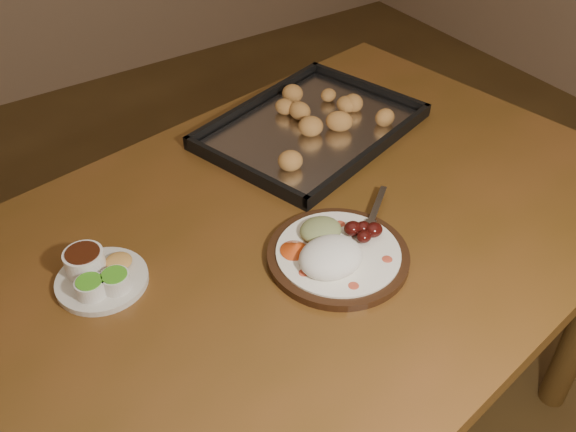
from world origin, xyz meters
TOP-DOWN VIEW (x-y plane):
  - ground at (0.00, 0.00)m, footprint 4.00×4.00m
  - dining_table at (-0.21, -0.23)m, footprint 1.63×1.13m
  - dinner_plate at (-0.15, -0.33)m, footprint 0.31×0.25m
  - condiment_saucer at (-0.52, -0.15)m, footprint 0.15×0.15m
  - baking_tray at (0.05, 0.03)m, footprint 0.54×0.46m

SIDE VIEW (x-z plane):
  - ground at x=0.00m, z-range 0.00..0.00m
  - dining_table at x=-0.21m, z-range 0.28..1.03m
  - baking_tray at x=0.05m, z-range 0.74..0.79m
  - dinner_plate at x=-0.15m, z-range 0.74..0.80m
  - condiment_saucer at x=-0.52m, z-range 0.74..0.80m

